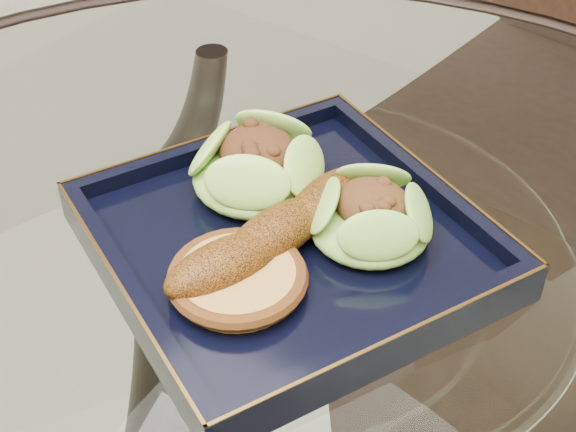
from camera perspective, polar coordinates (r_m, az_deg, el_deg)
The scene contains 6 objects.
dining_chair at distance 1.12m, azimuth 16.14°, elevation -0.91°, with size 0.43×0.43×0.86m.
navy_plate at distance 0.62m, azimuth 0.00°, elevation -2.14°, with size 0.27×0.27×0.02m, color black.
lettuce_wrap_left at distance 0.65m, azimuth -2.21°, elevation 3.31°, with size 0.11×0.11×0.04m, color #72AC32.
lettuce_wrap_right at distance 0.60m, azimuth 5.86°, elevation -0.29°, with size 0.09×0.09×0.03m, color #60972C.
roasted_plantain at distance 0.59m, azimuth -0.79°, elevation -1.14°, with size 0.19×0.04×0.04m, color #6C360B.
crumb_patty at distance 0.57m, azimuth -3.61°, elevation -4.54°, with size 0.09×0.09×0.02m, color gold.
Camera 1 is at (0.25, -0.33, 1.18)m, focal length 50.00 mm.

